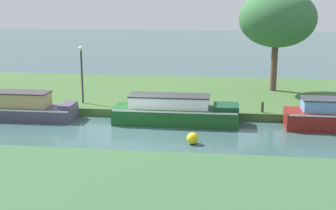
# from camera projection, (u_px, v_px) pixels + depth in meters

# --- Properties ---
(ground_plane) EXTENTS (120.00, 120.00, 0.00)m
(ground_plane) POSITION_uv_depth(u_px,v_px,m) (129.00, 129.00, 21.21)
(ground_plane) COLOR #325152
(riverbank_far) EXTENTS (72.00, 10.00, 0.40)m
(riverbank_far) POSITION_uv_depth(u_px,v_px,m) (153.00, 93.00, 27.92)
(riverbank_far) COLOR #3C5F2E
(riverbank_far) RESTS_ON ground_plane
(forest_barge) EXTENTS (5.89, 1.59, 1.39)m
(forest_barge) POSITION_uv_depth(u_px,v_px,m) (176.00, 111.00, 21.98)
(forest_barge) COLOR #194D1F
(forest_barge) RESTS_ON ground_plane
(willow_tree_left) EXTENTS (4.39, 4.14, 5.89)m
(willow_tree_left) POSITION_uv_depth(u_px,v_px,m) (277.00, 19.00, 26.33)
(willow_tree_left) COLOR brown
(willow_tree_left) RESTS_ON riverbank_far
(lamp_post) EXTENTS (0.24, 0.24, 3.00)m
(lamp_post) POSITION_uv_depth(u_px,v_px,m) (82.00, 68.00, 24.14)
(lamp_post) COLOR #333338
(lamp_post) RESTS_ON riverbank_far
(mooring_post_near) EXTENTS (0.14, 0.14, 0.50)m
(mooring_post_near) POSITION_uv_depth(u_px,v_px,m) (262.00, 107.00, 22.61)
(mooring_post_near) COLOR #433830
(mooring_post_near) RESTS_ON riverbank_far
(channel_buoy) EXTENTS (0.49, 0.49, 0.49)m
(channel_buoy) POSITION_uv_depth(u_px,v_px,m) (193.00, 138.00, 19.05)
(channel_buoy) COLOR yellow
(channel_buoy) RESTS_ON ground_plane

